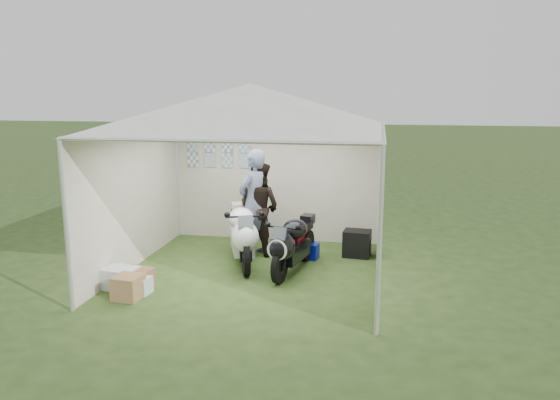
{
  "coord_description": "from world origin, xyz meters",
  "views": [
    {
      "loc": [
        1.95,
        -8.24,
        2.89
      ],
      "look_at": [
        0.39,
        0.35,
        1.13
      ],
      "focal_mm": 35.0,
      "sensor_mm": 36.0,
      "label": 1
    }
  ],
  "objects_px": {
    "equipment_box": "(357,243)",
    "crate_2": "(139,285)",
    "canopy_tent": "(251,111)",
    "person_dark_jacket": "(259,208)",
    "motorcycle_white": "(242,233)",
    "person_blue_jacket": "(254,203)",
    "motorcycle_black": "(292,243)",
    "crate_3": "(137,278)",
    "paddock_stand": "(308,251)",
    "crate_0": "(121,278)",
    "crate_1": "(128,287)"
  },
  "relations": [
    {
      "from": "crate_3",
      "to": "crate_2",
      "type": "bearing_deg",
      "value": -59.75
    },
    {
      "from": "canopy_tent",
      "to": "crate_3",
      "type": "relative_size",
      "value": 12.66
    },
    {
      "from": "person_blue_jacket",
      "to": "equipment_box",
      "type": "distance_m",
      "value": 1.95
    },
    {
      "from": "canopy_tent",
      "to": "crate_2",
      "type": "bearing_deg",
      "value": -137.94
    },
    {
      "from": "canopy_tent",
      "to": "motorcycle_black",
      "type": "distance_m",
      "value": 2.18
    },
    {
      "from": "paddock_stand",
      "to": "crate_3",
      "type": "bearing_deg",
      "value": -140.76
    },
    {
      "from": "crate_1",
      "to": "crate_3",
      "type": "relative_size",
      "value": 0.83
    },
    {
      "from": "motorcycle_white",
      "to": "crate_0",
      "type": "distance_m",
      "value": 2.12
    },
    {
      "from": "equipment_box",
      "to": "crate_3",
      "type": "xyz_separation_m",
      "value": [
        -3.15,
        -2.18,
        -0.09
      ]
    },
    {
      "from": "canopy_tent",
      "to": "crate_0",
      "type": "bearing_deg",
      "value": -147.22
    },
    {
      "from": "equipment_box",
      "to": "crate_0",
      "type": "xyz_separation_m",
      "value": [
        -3.38,
        -2.25,
        -0.08
      ]
    },
    {
      "from": "motorcycle_white",
      "to": "person_dark_jacket",
      "type": "bearing_deg",
      "value": 60.07
    },
    {
      "from": "motorcycle_white",
      "to": "motorcycle_black",
      "type": "relative_size",
      "value": 1.07
    },
    {
      "from": "canopy_tent",
      "to": "crate_2",
      "type": "xyz_separation_m",
      "value": [
        -1.4,
        -1.26,
        -2.46
      ]
    },
    {
      "from": "crate_0",
      "to": "paddock_stand",
      "type": "bearing_deg",
      "value": 37.65
    },
    {
      "from": "motorcycle_white",
      "to": "crate_0",
      "type": "xyz_separation_m",
      "value": [
        -1.5,
        -1.46,
        -0.38
      ]
    },
    {
      "from": "equipment_box",
      "to": "motorcycle_black",
      "type": "bearing_deg",
      "value": -132.71
    },
    {
      "from": "crate_0",
      "to": "crate_2",
      "type": "height_order",
      "value": "crate_0"
    },
    {
      "from": "motorcycle_black",
      "to": "crate_0",
      "type": "relative_size",
      "value": 3.69
    },
    {
      "from": "crate_0",
      "to": "crate_3",
      "type": "bearing_deg",
      "value": 17.31
    },
    {
      "from": "person_dark_jacket",
      "to": "crate_1",
      "type": "distance_m",
      "value": 2.93
    },
    {
      "from": "person_dark_jacket",
      "to": "equipment_box",
      "type": "height_order",
      "value": "person_dark_jacket"
    },
    {
      "from": "equipment_box",
      "to": "crate_1",
      "type": "xyz_separation_m",
      "value": [
        -3.1,
        -2.6,
        -0.07
      ]
    },
    {
      "from": "person_dark_jacket",
      "to": "crate_0",
      "type": "distance_m",
      "value": 2.79
    },
    {
      "from": "canopy_tent",
      "to": "person_dark_jacket",
      "type": "distance_m",
      "value": 2.03
    },
    {
      "from": "motorcycle_black",
      "to": "crate_2",
      "type": "height_order",
      "value": "motorcycle_black"
    },
    {
      "from": "person_blue_jacket",
      "to": "crate_3",
      "type": "relative_size",
      "value": 4.25
    },
    {
      "from": "paddock_stand",
      "to": "motorcycle_white",
      "type": "bearing_deg",
      "value": -154.35
    },
    {
      "from": "crate_1",
      "to": "motorcycle_black",
      "type": "bearing_deg",
      "value": 35.81
    },
    {
      "from": "motorcycle_white",
      "to": "person_dark_jacket",
      "type": "distance_m",
      "value": 0.78
    },
    {
      "from": "equipment_box",
      "to": "crate_2",
      "type": "distance_m",
      "value": 3.86
    },
    {
      "from": "motorcycle_black",
      "to": "equipment_box",
      "type": "distance_m",
      "value": 1.49
    },
    {
      "from": "canopy_tent",
      "to": "crate_0",
      "type": "distance_m",
      "value": 3.19
    },
    {
      "from": "motorcycle_black",
      "to": "person_dark_jacket",
      "type": "bearing_deg",
      "value": 138.26
    },
    {
      "from": "equipment_box",
      "to": "crate_1",
      "type": "distance_m",
      "value": 4.04
    },
    {
      "from": "motorcycle_black",
      "to": "paddock_stand",
      "type": "relative_size",
      "value": 4.79
    },
    {
      "from": "canopy_tent",
      "to": "motorcycle_black",
      "type": "height_order",
      "value": "canopy_tent"
    },
    {
      "from": "canopy_tent",
      "to": "person_dark_jacket",
      "type": "bearing_deg",
      "value": 96.58
    },
    {
      "from": "equipment_box",
      "to": "crate_2",
      "type": "relative_size",
      "value": 1.43
    },
    {
      "from": "person_blue_jacket",
      "to": "crate_0",
      "type": "distance_m",
      "value": 2.69
    },
    {
      "from": "motorcycle_white",
      "to": "paddock_stand",
      "type": "relative_size",
      "value": 5.15
    },
    {
      "from": "motorcycle_white",
      "to": "crate_2",
      "type": "xyz_separation_m",
      "value": [
        -1.15,
        -1.6,
        -0.42
      ]
    },
    {
      "from": "motorcycle_white",
      "to": "crate_3",
      "type": "height_order",
      "value": "motorcycle_white"
    },
    {
      "from": "motorcycle_white",
      "to": "person_blue_jacket",
      "type": "height_order",
      "value": "person_blue_jacket"
    },
    {
      "from": "canopy_tent",
      "to": "equipment_box",
      "type": "relative_size",
      "value": 12.07
    },
    {
      "from": "motorcycle_white",
      "to": "crate_3",
      "type": "xyz_separation_m",
      "value": [
        -1.27,
        -1.39,
        -0.39
      ]
    },
    {
      "from": "crate_1",
      "to": "crate_3",
      "type": "xyz_separation_m",
      "value": [
        -0.06,
        0.42,
        -0.02
      ]
    },
    {
      "from": "canopy_tent",
      "to": "motorcycle_white",
      "type": "xyz_separation_m",
      "value": [
        -0.25,
        0.33,
        -2.04
      ]
    },
    {
      "from": "motorcycle_black",
      "to": "crate_3",
      "type": "height_order",
      "value": "motorcycle_black"
    },
    {
      "from": "crate_0",
      "to": "crate_1",
      "type": "bearing_deg",
      "value": -50.59
    }
  ]
}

